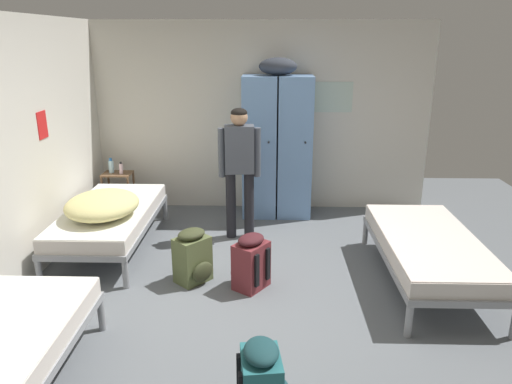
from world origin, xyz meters
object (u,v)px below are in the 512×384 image
object	(u,v)px
bedding_heap	(102,205)
person_traveler	(240,161)
locker_bank	(277,144)
shelf_unit	(119,189)
backpack_olive	(193,257)
bed_right	(429,247)
bed_left_rear	(110,217)
backpack_teal	(263,384)
water_bottle	(111,166)
lotion_bottle	(121,168)
backpack_maroon	(250,262)

from	to	relation	value
bedding_heap	person_traveler	bearing A→B (deg)	23.96
locker_bank	shelf_unit	world-z (taller)	locker_bank
backpack_olive	person_traveler	bearing A→B (deg)	70.80
bedding_heap	person_traveler	xyz separation A→B (m)	(1.43, 0.63, 0.32)
bed_right	backpack_olive	world-z (taller)	backpack_olive
bed_left_rear	person_traveler	size ratio (longest dim) A/B	1.22
bed_left_rear	bedding_heap	bearing A→B (deg)	-85.16
bed_right	backpack_teal	xyz separation A→B (m)	(-1.58, -1.83, -0.12)
bed_right	water_bottle	world-z (taller)	water_bottle
bedding_heap	lotion_bottle	world-z (taller)	bedding_heap
backpack_olive	lotion_bottle	bearing A→B (deg)	123.29
backpack_olive	water_bottle	bearing A→B (deg)	125.52
person_traveler	backpack_maroon	xyz separation A→B (m)	(0.17, -1.24, -0.68)
bedding_heap	backpack_olive	size ratio (longest dim) A/B	1.59
bed_right	person_traveler	distance (m)	2.26
bedding_heap	backpack_olive	distance (m)	1.20
locker_bank	lotion_bottle	size ratio (longest dim) A/B	12.59
lotion_bottle	backpack_teal	xyz separation A→B (m)	(1.94, -3.67, -0.38)
bed_right	lotion_bottle	size ratio (longest dim) A/B	11.56
bedding_heap	locker_bank	bearing A→B (deg)	37.85
backpack_olive	backpack_maroon	size ratio (longest dim) A/B	1.00
shelf_unit	lotion_bottle	bearing A→B (deg)	-29.74
person_traveler	water_bottle	world-z (taller)	person_traveler
water_bottle	bedding_heap	bearing A→B (deg)	-76.18
water_bottle	backpack_teal	xyz separation A→B (m)	(2.09, -3.73, -0.40)
backpack_maroon	bedding_heap	bearing A→B (deg)	159.13
lotion_bottle	water_bottle	bearing A→B (deg)	158.20
water_bottle	backpack_olive	world-z (taller)	water_bottle
bed_right	bedding_heap	size ratio (longest dim) A/B	2.17
bed_right	backpack_olive	distance (m)	2.29
backpack_maroon	locker_bank	bearing A→B (deg)	82.39
lotion_bottle	person_traveler	bearing A→B (deg)	-24.37
person_traveler	water_bottle	bearing A→B (deg)	155.84
person_traveler	lotion_bottle	world-z (taller)	person_traveler
bed_left_rear	bedding_heap	distance (m)	0.35
backpack_teal	backpack_maroon	bearing A→B (deg)	94.80
bed_right	lotion_bottle	distance (m)	3.98
locker_bank	bed_left_rear	xyz separation A→B (m)	(-1.89, -1.19, -0.59)
backpack_teal	backpack_olive	size ratio (longest dim) A/B	1.00
bed_right	backpack_teal	bearing A→B (deg)	-130.80
bed_left_rear	water_bottle	world-z (taller)	water_bottle
person_traveler	water_bottle	size ratio (longest dim) A/B	7.76
lotion_bottle	backpack_teal	bearing A→B (deg)	-62.16
lotion_bottle	backpack_olive	world-z (taller)	lotion_bottle
bed_left_rear	backpack_olive	bearing A→B (deg)	-36.04
water_bottle	person_traveler	bearing A→B (deg)	-24.16
locker_bank	bed_right	size ratio (longest dim) A/B	1.09
backpack_teal	backpack_olive	world-z (taller)	same
locker_bank	person_traveler	xyz separation A→B (m)	(-0.44, -0.82, -0.03)
locker_bank	bedding_heap	distance (m)	2.39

